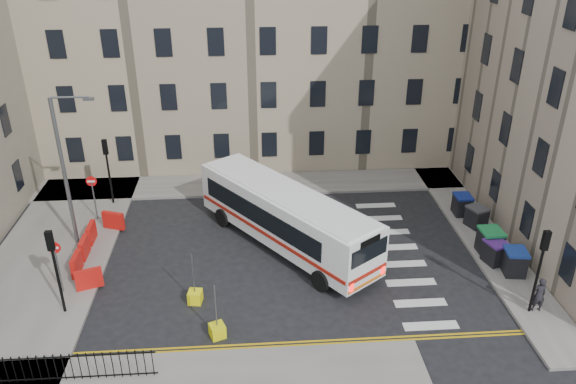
{
  "coord_description": "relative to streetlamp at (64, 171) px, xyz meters",
  "views": [
    {
      "loc": [
        -3.58,
        -24.65,
        15.99
      ],
      "look_at": [
        -1.66,
        1.43,
        3.0
      ],
      "focal_mm": 35.0,
      "sensor_mm": 36.0,
      "label": 1
    }
  ],
  "objects": [
    {
      "name": "wheelie_bin_a",
      "position": [
        22.12,
        -4.58,
        -3.54
      ],
      "size": [
        1.16,
        1.29,
        1.29
      ],
      "rotation": [
        0.0,
        0.0,
        -0.14
      ],
      "color": "black",
      "rests_on": "pavement_east"
    },
    {
      "name": "ground",
      "position": [
        13.0,
        -2.0,
        -4.34
      ],
      "size": [
        120.0,
        120.0,
        0.0
      ],
      "primitive_type": "plane",
      "color": "black",
      "rests_on": "ground"
    },
    {
      "name": "traffic_light_sw",
      "position": [
        1.0,
        -6.0,
        -1.47
      ],
      "size": [
        0.28,
        0.22,
        4.1
      ],
      "color": "black",
      "rests_on": "pavement_west"
    },
    {
      "name": "traffic_light_east",
      "position": [
        21.6,
        -7.5,
        -1.47
      ],
      "size": [
        0.28,
        0.22,
        4.1
      ],
      "color": "black",
      "rests_on": "pavement_east"
    },
    {
      "name": "wheelie_bin_d",
      "position": [
        22.02,
        0.08,
        -3.59
      ],
      "size": [
        1.27,
        1.35,
        1.18
      ],
      "rotation": [
        0.0,
        0.0,
        0.39
      ],
      "color": "black",
      "rests_on": "pavement_east"
    },
    {
      "name": "pavement_west",
      "position": [
        -1.0,
        -1.0,
        -4.26
      ],
      "size": [
        6.0,
        22.0,
        0.15
      ],
      "primitive_type": "cube",
      "color": "slate",
      "rests_on": "ground"
    },
    {
      "name": "bus",
      "position": [
        11.16,
        -0.97,
        -2.5
      ],
      "size": [
        9.06,
        10.96,
        3.18
      ],
      "rotation": [
        0.0,
        0.0,
        0.64
      ],
      "color": "white",
      "rests_on": "ground"
    },
    {
      "name": "pavement_north",
      "position": [
        7.0,
        6.6,
        -4.26
      ],
      "size": [
        36.0,
        3.2,
        0.15
      ],
      "primitive_type": "cube",
      "color": "slate",
      "rests_on": "ground"
    },
    {
      "name": "wheelie_bin_c",
      "position": [
        21.63,
        -2.75,
        -3.49
      ],
      "size": [
        1.13,
        1.28,
        1.38
      ],
      "rotation": [
        0.0,
        0.0,
        0.03
      ],
      "color": "black",
      "rests_on": "pavement_east"
    },
    {
      "name": "wheelie_bin_b",
      "position": [
        21.57,
        -3.6,
        -3.58
      ],
      "size": [
        1.22,
        1.32,
        1.21
      ],
      "rotation": [
        0.0,
        0.0,
        0.29
      ],
      "color": "black",
      "rests_on": "pavement_east"
    },
    {
      "name": "pedestrian",
      "position": [
        21.9,
        -7.46,
        -3.34
      ],
      "size": [
        0.63,
        0.42,
        1.69
      ],
      "primitive_type": "imported",
      "rotation": [
        0.0,
        0.0,
        3.12
      ],
      "color": "black",
      "rests_on": "pavement_east"
    },
    {
      "name": "wheelie_bin_e",
      "position": [
        21.71,
        1.53,
        -3.58
      ],
      "size": [
        0.97,
        1.11,
        1.21
      ],
      "rotation": [
        0.0,
        0.0,
        -0.01
      ],
      "color": "black",
      "rests_on": "pavement_east"
    },
    {
      "name": "bollard_yellow",
      "position": [
        6.72,
        -5.58,
        -4.04
      ],
      "size": [
        0.69,
        0.69,
        0.6
      ],
      "primitive_type": "cube",
      "rotation": [
        0.0,
        0.0,
        -0.16
      ],
      "color": "#F8EF0D",
      "rests_on": "ground"
    },
    {
      "name": "no_entry_south",
      "position": [
        0.5,
        -4.5,
        -2.26
      ],
      "size": [
        0.6,
        0.08,
        3.0
      ],
      "color": "#595B5E",
      "rests_on": "pavement_west"
    },
    {
      "name": "bollard_chevron",
      "position": [
        7.82,
        -8.0,
        -4.04
      ],
      "size": [
        0.78,
        0.78,
        0.6
      ],
      "primitive_type": "cube",
      "rotation": [
        0.0,
        0.0,
        0.37
      ],
      "color": "yellow",
      "rests_on": "ground"
    },
    {
      "name": "iron_railings",
      "position": [
        1.75,
        -10.2,
        -3.59
      ],
      "size": [
        7.8,
        0.04,
        1.2
      ],
      "color": "black",
      "rests_on": "pavement_sw"
    },
    {
      "name": "terrace_north",
      "position": [
        6.0,
        13.5,
        4.28
      ],
      "size": [
        38.3,
        10.8,
        17.2
      ],
      "color": "tan",
      "rests_on": "ground"
    },
    {
      "name": "pavement_east",
      "position": [
        22.0,
        2.0,
        -4.26
      ],
      "size": [
        2.4,
        26.0,
        0.15
      ],
      "primitive_type": "cube",
      "color": "slate",
      "rests_on": "ground"
    },
    {
      "name": "roadworks_barriers",
      "position": [
        1.16,
        -1.5,
        -3.69
      ],
      "size": [
        1.66,
        6.26,
        1.0
      ],
      "color": "red",
      "rests_on": "pavement_west"
    },
    {
      "name": "traffic_light_nw",
      "position": [
        1.0,
        4.5,
        -1.47
      ],
      "size": [
        0.28,
        0.22,
        4.1
      ],
      "color": "black",
      "rests_on": "pavement_west"
    },
    {
      "name": "no_entry_north",
      "position": [
        0.5,
        2.5,
        -2.26
      ],
      "size": [
        0.6,
        0.08,
        3.0
      ],
      "color": "#595B5E",
      "rests_on": "pavement_west"
    },
    {
      "name": "streetlamp",
      "position": [
        0.0,
        0.0,
        0.0
      ],
      "size": [
        0.5,
        0.22,
        8.14
      ],
      "color": "#595B5E",
      "rests_on": "pavement_west"
    }
  ]
}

